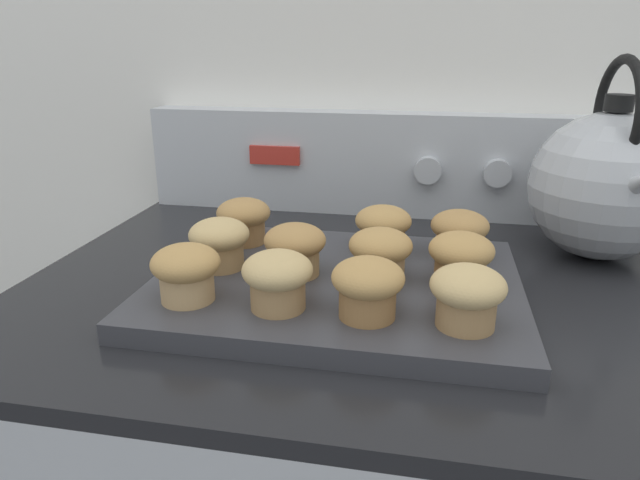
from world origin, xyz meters
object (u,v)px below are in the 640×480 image
at_px(muffin_r0_c2, 368,286).
at_px(muffin_r1_c0, 219,241).
at_px(muffin_r1_c1, 295,247).
at_px(muffin_r1_c3, 461,257).
at_px(muffin_pan, 337,286).
at_px(muffin_r1_c2, 380,253).
at_px(muffin_r2_c0, 244,219).
at_px(muffin_r0_c1, 278,278).
at_px(muffin_r2_c2, 383,227).
at_px(muffin_r2_c3, 459,232).
at_px(muffin_r0_c3, 467,294).
at_px(tea_kettle, 606,184).
at_px(muffin_r0_c0, 186,271).

distance_m(muffin_r0_c2, muffin_r1_c0, 0.20).
distance_m(muffin_r1_c1, muffin_r1_c3, 0.18).
relative_size(muffin_pan, muffin_r1_c2, 5.81).
xyz_separation_m(muffin_r1_c2, muffin_r2_c0, (-0.18, 0.09, 0.00)).
height_order(muffin_r0_c1, muffin_r2_c2, same).
distance_m(muffin_r1_c0, muffin_r2_c2, 0.20).
distance_m(muffin_r1_c2, muffin_r2_c2, 0.09).
xyz_separation_m(muffin_r0_c2, muffin_r1_c3, (0.09, 0.09, 0.00)).
bearing_deg(muffin_r0_c2, muffin_r0_c1, 178.94).
xyz_separation_m(muffin_pan, muffin_r1_c3, (0.13, 0.00, 0.04)).
height_order(muffin_r0_c2, muffin_r1_c2, same).
bearing_deg(muffin_r1_c1, muffin_r2_c2, 45.66).
height_order(muffin_r0_c2, muffin_r2_c0, same).
xyz_separation_m(muffin_r1_c0, muffin_r1_c1, (0.09, -0.00, 0.00)).
xyz_separation_m(muffin_r1_c3, muffin_r2_c3, (0.00, 0.08, 0.00)).
xyz_separation_m(muffin_r0_c1, muffin_r0_c3, (0.18, -0.00, 0.00)).
distance_m(muffin_r2_c0, tea_kettle, 0.46).
xyz_separation_m(muffin_r0_c0, muffin_r0_c3, (0.27, -0.00, 0.00)).
bearing_deg(muffin_pan, muffin_r1_c2, 0.03).
xyz_separation_m(muffin_r0_c2, muffin_r1_c0, (-0.18, 0.09, 0.00)).
bearing_deg(tea_kettle, muffin_r2_c0, -168.04).
relative_size(muffin_r0_c2, muffin_r1_c1, 1.00).
relative_size(muffin_r1_c2, muffin_r2_c3, 1.00).
distance_m(muffin_r0_c1, muffin_r0_c2, 0.09).
height_order(muffin_r0_c0, muffin_r2_c3, same).
distance_m(muffin_r0_c2, muffin_r1_c3, 0.13).
distance_m(muffin_r2_c0, muffin_r2_c3, 0.27).
bearing_deg(muffin_r1_c2, muffin_pan, -179.97).
xyz_separation_m(muffin_r1_c1, tea_kettle, (0.36, 0.18, 0.04)).
bearing_deg(muffin_r1_c2, muffin_r0_c3, -46.27).
relative_size(muffin_pan, muffin_r1_c1, 5.81).
bearing_deg(muffin_r2_c2, muffin_r1_c2, -86.79).
relative_size(muffin_r2_c3, tea_kettle, 0.27).
bearing_deg(muffin_pan, muffin_r2_c2, 64.70).
relative_size(muffin_pan, muffin_r2_c2, 5.81).
bearing_deg(muffin_r2_c0, muffin_r1_c2, -25.89).
height_order(muffin_r0_c0, muffin_r0_c1, same).
relative_size(muffin_pan, muffin_r0_c3, 5.81).
bearing_deg(muffin_pan, muffin_r2_c3, 33.19).
bearing_deg(muffin_r2_c2, tea_kettle, 19.28).
bearing_deg(muffin_r2_c2, muffin_r0_c0, -135.42).
bearing_deg(muffin_r1_c0, muffin_r1_c3, 0.28).
bearing_deg(muffin_r0_c3, muffin_r2_c2, 117.05).
bearing_deg(muffin_r1_c3, muffin_r2_c0, 162.17).
height_order(muffin_r0_c1, muffin_r2_c0, same).
bearing_deg(muffin_r0_c1, muffin_r2_c2, 64.26).
bearing_deg(muffin_r1_c1, muffin_r2_c3, 26.28).
bearing_deg(muffin_r0_c0, muffin_r2_c3, 32.87).
xyz_separation_m(muffin_pan, muffin_r0_c0, (-0.14, -0.09, 0.04)).
bearing_deg(muffin_r2_c2, muffin_r2_c3, -1.37).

